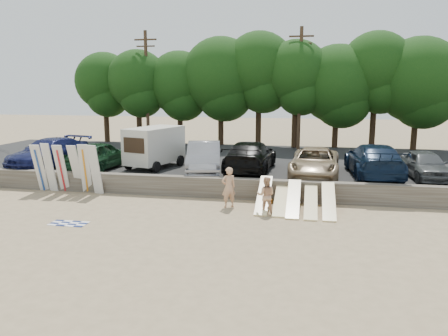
{
  "coord_description": "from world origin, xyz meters",
  "views": [
    {
      "loc": [
        2.76,
        -17.41,
        5.34
      ],
      "look_at": [
        -1.22,
        3.0,
        1.49
      ],
      "focal_mm": 35.0,
      "sensor_mm": 36.0,
      "label": 1
    }
  ],
  "objects": [
    {
      "name": "car_2",
      "position": [
        -2.88,
        5.73,
        1.54
      ],
      "size": [
        2.8,
        5.33,
        1.67
      ],
      "primitive_type": "imported",
      "rotation": [
        0.0,
        0.0,
        0.21
      ],
      "color": "gray",
      "rests_on": "parking_lot"
    },
    {
      "name": "surfboard_low_1",
      "position": [
        1.64,
        1.57,
        0.43
      ],
      "size": [
        0.56,
        2.91,
        0.86
      ],
      "primitive_type": "cube",
      "rotation": [
        0.27,
        0.0,
        0.0
      ],
      "color": "#FFE6A0",
      "rests_on": "ground"
    },
    {
      "name": "car_1",
      "position": [
        -8.99,
        5.44,
        1.52
      ],
      "size": [
        2.35,
        4.94,
        1.63
      ],
      "primitive_type": "imported",
      "rotation": [
        0.0,
        0.0,
        3.05
      ],
      "color": "black",
      "rests_on": "parking_lot"
    },
    {
      "name": "utility_poles",
      "position": [
        2.0,
        16.0,
        5.43
      ],
      "size": [
        25.8,
        0.26,
        9.0
      ],
      "color": "#473321",
      "rests_on": "parking_lot"
    },
    {
      "name": "surfboard_upright_4",
      "position": [
        -8.31,
        2.56,
        1.28
      ],
      "size": [
        0.59,
        0.67,
        2.56
      ],
      "primitive_type": "cube",
      "rotation": [
        0.21,
        0.0,
        0.17
      ],
      "color": "silver",
      "rests_on": "ground"
    },
    {
      "name": "surfboard_low_3",
      "position": [
        2.96,
        1.36,
        0.44
      ],
      "size": [
        0.56,
        2.9,
        0.89
      ],
      "primitive_type": "cube",
      "rotation": [
        0.28,
        0.0,
        0.0
      ],
      "color": "#FFE6A0",
      "rests_on": "ground"
    },
    {
      "name": "surfboard_upright_2",
      "position": [
        -9.58,
        2.47,
        1.26
      ],
      "size": [
        0.58,
        0.83,
        2.51
      ],
      "primitive_type": "cube",
      "rotation": [
        0.28,
        0.0,
        0.11
      ],
      "color": "silver",
      "rests_on": "ground"
    },
    {
      "name": "car_6",
      "position": [
        8.71,
        6.25,
        1.42
      ],
      "size": [
        2.0,
        4.34,
        1.44
      ],
      "primitive_type": "imported",
      "rotation": [
        0.0,
        0.0,
        0.07
      ],
      "color": "#4D5152",
      "rests_on": "parking_lot"
    },
    {
      "name": "car_3",
      "position": [
        -0.4,
        6.51,
        1.55
      ],
      "size": [
        2.61,
        5.93,
        1.69
      ],
      "primitive_type": "imported",
      "rotation": [
        0.0,
        0.0,
        3.1
      ],
      "color": "black",
      "rests_on": "parking_lot"
    },
    {
      "name": "seawall",
      "position": [
        0.0,
        3.0,
        0.5
      ],
      "size": [
        44.0,
        0.5,
        1.0
      ],
      "primitive_type": "cube",
      "color": "#6B6356",
      "rests_on": "ground"
    },
    {
      "name": "surfboard_upright_3",
      "position": [
        -8.83,
        2.62,
        1.25
      ],
      "size": [
        0.52,
        0.84,
        2.5
      ],
      "primitive_type": "cube",
      "rotation": [
        0.3,
        0.0,
        -0.03
      ],
      "color": "silver",
      "rests_on": "ground"
    },
    {
      "name": "car_4",
      "position": [
        3.13,
        5.8,
        1.44
      ],
      "size": [
        2.76,
        5.47,
        1.48
      ],
      "primitive_type": "imported",
      "rotation": [
        0.0,
        0.0,
        -0.06
      ],
      "color": "#9D8564",
      "rests_on": "parking_lot"
    },
    {
      "name": "beachgoer_b",
      "position": [
        1.06,
        0.68,
        0.8
      ],
      "size": [
        0.8,
        0.63,
        1.61
      ],
      "primitive_type": "imported",
      "rotation": [
        0.0,
        0.0,
        3.17
      ],
      "color": "tan",
      "rests_on": "ground"
    },
    {
      "name": "surfboard_upright_0",
      "position": [
        -10.78,
        2.41,
        1.26
      ],
      "size": [
        0.57,
        0.84,
        2.51
      ],
      "primitive_type": "cube",
      "rotation": [
        0.29,
        0.0,
        0.09
      ],
      "color": "silver",
      "rests_on": "ground"
    },
    {
      "name": "beachgoer_a",
      "position": [
        -0.69,
        1.38,
        0.92
      ],
      "size": [
        0.8,
        0.73,
        1.84
      ],
      "primitive_type": "imported",
      "rotation": [
        0.0,
        0.0,
        3.71
      ],
      "color": "tan",
      "rests_on": "ground"
    },
    {
      "name": "car_5",
      "position": [
        6.18,
        6.33,
        1.57
      ],
      "size": [
        2.77,
        6.11,
        1.73
      ],
      "primitive_type": "imported",
      "rotation": [
        0.0,
        0.0,
        3.2
      ],
      "color": "#0D1B32",
      "rests_on": "parking_lot"
    },
    {
      "name": "treeline",
      "position": [
        0.82,
        17.48,
        6.1
      ],
      "size": [
        32.85,
        6.45,
        8.98
      ],
      "color": "#382616",
      "rests_on": "parking_lot"
    },
    {
      "name": "cooler",
      "position": [
        1.79,
        2.4,
        0.16
      ],
      "size": [
        0.44,
        0.38,
        0.32
      ],
      "primitive_type": "cube",
      "rotation": [
        0.0,
        0.0,
        -0.22
      ],
      "color": "#22803A",
      "rests_on": "ground"
    },
    {
      "name": "surfboard_upright_1",
      "position": [
        -10.28,
        2.51,
        1.28
      ],
      "size": [
        0.57,
        0.62,
        2.56
      ],
      "primitive_type": "cube",
      "rotation": [
        0.19,
        0.0,
        -0.14
      ],
      "color": "silver",
      "rests_on": "ground"
    },
    {
      "name": "surfboard_upright_5",
      "position": [
        -7.67,
        2.39,
        1.28
      ],
      "size": [
        0.55,
        0.64,
        2.56
      ],
      "primitive_type": "cube",
      "rotation": [
        0.21,
        0.0,
        -0.09
      ],
      "color": "silver",
      "rests_on": "ground"
    },
    {
      "name": "surfboard_low_4",
      "position": [
        3.71,
        1.34,
        0.53
      ],
      "size": [
        0.56,
        2.86,
        1.05
      ],
      "primitive_type": "cube",
      "rotation": [
        0.34,
        0.0,
        0.0
      ],
      "color": "#FFE6A0",
      "rests_on": "ground"
    },
    {
      "name": "parking_lot",
      "position": [
        0.0,
        10.5,
        0.35
      ],
      "size": [
        44.0,
        14.5,
        0.7
      ],
      "primitive_type": "cube",
      "color": "#282828",
      "rests_on": "ground"
    },
    {
      "name": "car_0",
      "position": [
        -12.37,
        5.73,
        1.52
      ],
      "size": [
        3.33,
        6.0,
        1.64
      ],
      "primitive_type": "imported",
      "rotation": [
        0.0,
        0.0,
        -0.19
      ],
      "color": "#151A4A",
      "rests_on": "parking_lot"
    },
    {
      "name": "box_trailer",
      "position": [
        -6.04,
        6.56,
        2.02
      ],
      "size": [
        2.91,
        4.08,
        2.36
      ],
      "rotation": [
        0.0,
        0.0,
        -0.29
      ],
      "color": "beige",
      "rests_on": "parking_lot"
    },
    {
      "name": "ground",
      "position": [
        0.0,
        0.0,
        0.0
      ],
      "size": [
        120.0,
        120.0,
        0.0
      ],
      "primitive_type": "plane",
      "color": "tan",
      "rests_on": "ground"
    },
    {
      "name": "gear_bag",
      "position": [
        1.04,
        2.3,
        0.11
      ],
      "size": [
        0.35,
        0.31,
        0.22
      ],
      "primitive_type": "cube",
      "rotation": [
        0.0,
        0.0,
        -0.21
      ],
      "color": "orange",
      "rests_on": "ground"
    },
    {
      "name": "surfboard_low_0",
      "position": [
        0.88,
        1.58,
        0.59
      ],
      "size": [
        0.56,
        2.81,
        1.19
      ],
      "primitive_type": "cube",
      "rotation": [
        0.38,
        0.0,
        0.0
      ],
      "color": "#FFE6A0",
      "rests_on": "ground"
    },
    {
      "name": "surfboard_low_2",
      "position": [
        2.21,
        1.36,
        0.55
      ],
      "size": [
        0.56,
        2.84,
        1.1
      ],
      "primitive_type": "cube",
      "rotation": [
        0.35,
        0.0,
        0.0
      ],
      "color": "#FFE6A0",
      "rests_on": "ground"
    },
    {
      "name": "beach_towel",
      "position": [
        -6.5,
        -2.24,
        0.01
      ],
      "size": [
        1.51,
        1.51,
        0.0
      ],
      "primitive_type": "plane",
      "rotation": [
        0.0,
        0.0,
        0.0
      ],
      "color": "white",
      "rests_on": "ground"
    }
  ]
}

